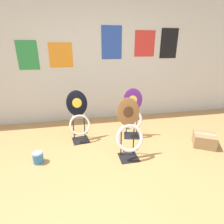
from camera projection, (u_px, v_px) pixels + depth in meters
ground_plane at (127, 195)px, 1.97m from camera, size 14.00×14.00×0.00m
wall_back at (98, 61)px, 3.71m from camera, size 8.00×0.07×2.60m
toilet_seat_display_jazz_black at (79, 116)px, 3.02m from camera, size 0.41×0.41×0.88m
toilet_seat_display_purple_note at (132, 114)px, 3.15m from camera, size 0.38×0.34×0.90m
toilet_seat_display_woodgrain at (129, 132)px, 2.51m from camera, size 0.40×0.30×0.91m
paint_can at (38, 157)px, 2.51m from camera, size 0.15×0.15×0.16m
storage_box at (204, 140)px, 2.94m from camera, size 0.46×0.46×0.21m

